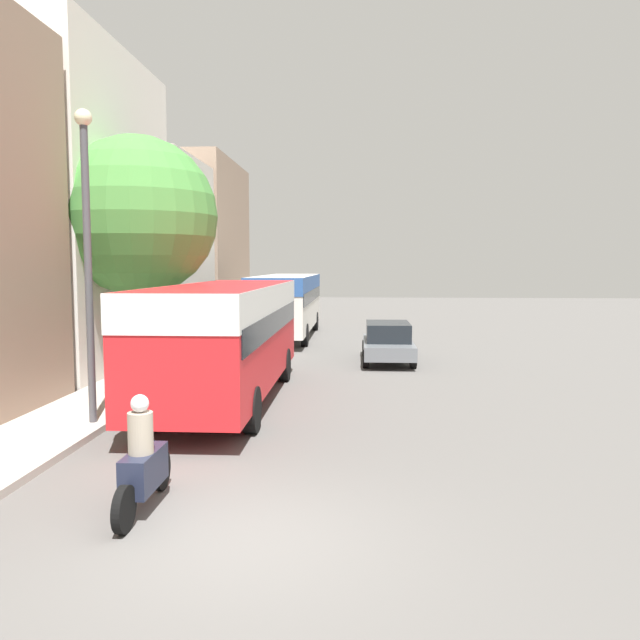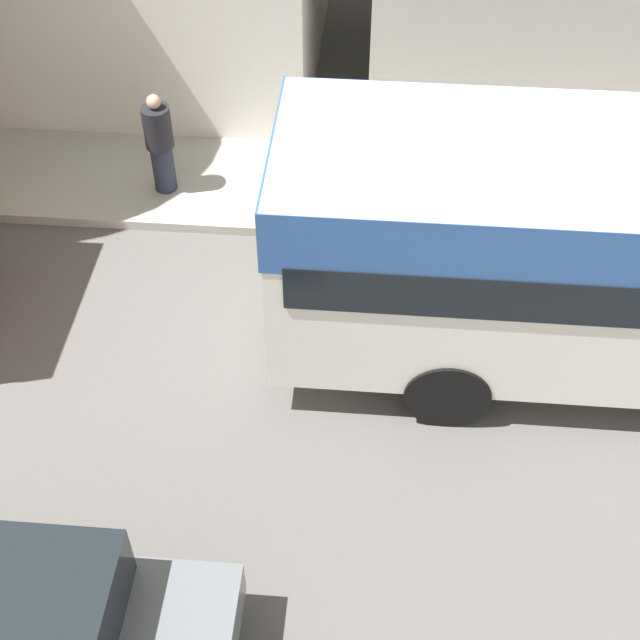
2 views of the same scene
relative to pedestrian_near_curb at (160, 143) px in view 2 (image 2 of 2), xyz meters
name	(u,v)px [view 2 (image 2 of 2)]	position (x,y,z in m)	size (l,w,h in m)	color
pedestrian_near_curb	(160,143)	(0.00, 0.00, 0.00)	(0.41, 0.41, 1.59)	#232838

